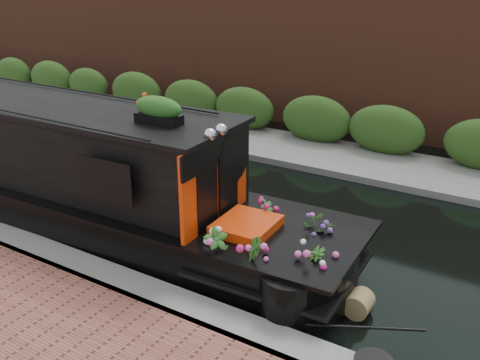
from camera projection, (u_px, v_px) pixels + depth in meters
The scene contains 7 objects.
ground at pixel (214, 209), 11.24m from camera, with size 80.00×80.00×0.00m, color black.
near_bank_coping at pixel (99, 283), 8.63m from camera, with size 40.00×0.60×0.50m, color gray.
far_bank_path at pixel (300, 154), 14.56m from camera, with size 40.00×2.40×0.34m, color slate.
far_hedge at pixel (314, 145), 15.27m from camera, with size 40.00×1.10×2.80m, color #274818.
far_brick_wall at pixel (341, 127), 16.93m from camera, with size 40.00×1.00×8.00m, color brown.
narrowboat at pixel (35, 169), 10.91m from camera, with size 13.13×2.77×3.07m.
rope_fender at pixel (359, 304), 7.80m from camera, with size 0.38×0.38×0.38m, color olive.
Camera 1 is at (5.81, -8.39, 4.78)m, focal length 40.00 mm.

